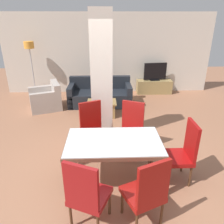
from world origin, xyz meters
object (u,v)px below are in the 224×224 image
Objects in this scene: dining_chair_far_right at (131,127)px; tv_stand at (154,87)px; bottle at (100,98)px; dining_table at (114,150)px; floor_lamp at (30,51)px; coffee_table at (102,108)px; tv_screen at (155,72)px; dining_chair_near_left at (87,193)px; armchair at (47,100)px; dining_chair_far_left at (93,127)px; dining_chair_near_right at (147,191)px; dining_chair_head_right at (183,151)px; sofa at (100,95)px.

tv_stand is (1.27, 3.71, -0.32)m from dining_chair_far_right.
bottle is 0.23× the size of tv_stand.
floor_lamp is (-2.53, 4.41, 0.93)m from dining_table.
dining_chair_far_right is at bearing -108.95° from tv_stand.
coffee_table is 0.43× the size of floor_lamp.
tv_screen is (0.00, 0.00, 0.53)m from tv_stand.
dining_chair_near_left is at bearing 90.28° from dining_chair_far_right.
armchair reaches higher than coffee_table.
tv_screen is (1.86, 1.92, 0.56)m from coffee_table.
tv_screen is 0.44× the size of floor_lamp.
dining_chair_far_left is at bearing -58.65° from floor_lamp.
dining_chair_near_right is at bearing 69.62° from tv_screen.
dining_chair_near_right reaches higher than bottle.
bottle is at bearing 95.83° from dining_table.
sofa is (-1.39, 3.55, -0.27)m from dining_chair_head_right.
armchair is at bearing 133.15° from dining_chair_near_left.
dining_table reaches higher than coffee_table.
armchair is at bearing 95.20° from dining_chair_near_right.
tv_screen reaches higher than dining_table.
dining_chair_head_right is 1.00× the size of dining_chair_far_right.
armchair is at bearing 42.59° from dining_chair_head_right.
bottle is at bearing -134.57° from tv_stand.
sofa is at bearing 20.48° from tv_screen.
dining_chair_far_right is at bearing -71.92° from coffee_table.
dining_chair_far_left is 0.55× the size of sofa.
floor_lamp is (-2.26, 1.80, 1.00)m from bottle.
tv_screen reaches higher than armchair.
dining_table is 4.85m from tv_screen.
dining_chair_far_right is 0.58× the size of floor_lamp.
dining_chair_near_right reaches higher than sofa.
dining_chair_far_left is 1.34× the size of coffee_table.
tv_stand is at bearing 1.99° from floor_lamp.
dining_chair_far_right is at bearing 103.42° from sofa.
sofa is at bearing 90.39° from bottle.
dining_chair_far_left is 1.00× the size of dining_chair_near_left.
tv_screen reaches higher than dining_chair_head_right.
armchair is 1.84m from floor_lamp.
tv_screen is at bearing -85.21° from dining_chair_far_right.
sofa is (-0.65, 4.41, -0.27)m from dining_chair_near_right.
dining_chair_far_left is at bearing 59.66° from dining_chair_head_right.
dining_chair_far_left is 2.81m from armchair.
bottle is 3.06m from floor_lamp.
bottle is at bearing -131.73° from armchair.
bottle is 2.74m from tv_screen.
dining_chair_far_left is at bearing -118.69° from tv_stand.
tv_screen is at bearing 0.00° from tv_stand.
bottle is (-0.64, 3.47, -0.02)m from dining_chair_near_right.
dining_chair_far_left is 2.70m from sofa.
floor_lamp is at bearing 39.55° from dining_chair_head_right.
dining_chair_head_right is 4.59m from tv_screen.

